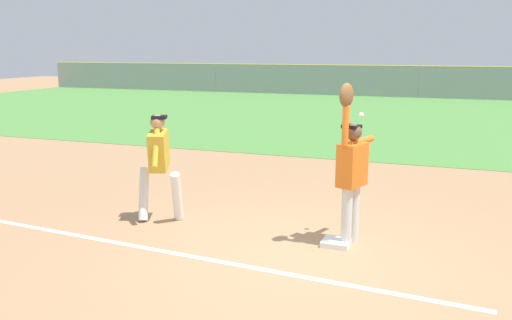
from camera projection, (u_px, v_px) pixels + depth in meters
name	position (u px, v px, depth m)	size (l,w,h in m)	color
ground_plane	(305.00, 257.00, 7.07)	(75.76, 75.76, 0.00)	tan
outfield_grass	(405.00, 117.00, 21.56)	(50.24, 18.74, 0.01)	#549342
chalk_foul_line	(61.00, 232.00, 7.99)	(12.00, 0.10, 0.01)	white
first_base	(336.00, 243.00, 7.47)	(0.38, 0.38, 0.08)	white
fielder	(351.00, 167.00, 7.29)	(0.42, 0.88, 2.28)	silver
runner	(159.00, 160.00, 8.35)	(0.87, 0.82, 1.72)	white
baseball	(361.00, 115.00, 7.47)	(0.07, 0.07, 0.07)	white
outfield_fence	(420.00, 82.00, 29.99)	(50.32, 0.08, 1.81)	#93999E
parked_car_blue	(352.00, 81.00, 34.24)	(4.58, 2.49, 1.25)	#23389E
parked_car_green	(443.00, 84.00, 32.08)	(4.42, 2.15, 1.25)	#1E6B33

